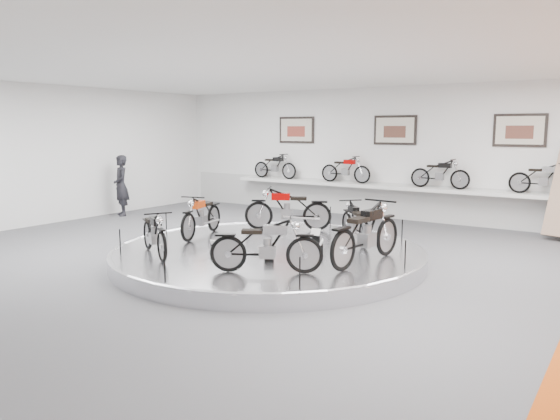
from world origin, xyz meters
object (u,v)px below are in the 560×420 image
Objects in this scene: display_platform at (268,255)px; bike_b at (288,209)px; visitor at (121,186)px; bike_c at (201,215)px; bike_a at (355,222)px; bike_e at (266,245)px; bike_f at (366,233)px; shelf at (390,187)px; bike_d at (154,233)px.

bike_b is at bearing 111.72° from display_platform.
visitor reaches higher than bike_b.
display_platform is at bearing 69.53° from bike_c.
bike_c is (-1.98, 0.16, 0.64)m from display_platform.
bike_c is at bearing 27.15° from bike_b.
bike_a is at bearing 51.09° from display_platform.
bike_e is at bearing -56.04° from display_platform.
bike_f is (1.12, 1.58, 0.08)m from bike_e.
bike_c is at bearing 175.24° from display_platform.
bike_b is (-0.76, 1.91, 0.68)m from display_platform.
bike_c is at bearing -107.58° from shelf.
visitor reaches higher than bike_a.
display_platform is at bearing 81.76° from bike_d.
bike_f is at bearing 55.96° from bike_d.
bike_a is 3.49m from bike_c.
bike_f reaches higher than bike_c.
bike_d is (-2.67, -3.32, 0.01)m from bike_a.
bike_b is 1.09× the size of bike_e.
bike_f reaches higher than bike_d.
bike_e reaches higher than bike_a.
shelf is at bearing 90.00° from display_platform.
bike_c is 5.88m from visitor.
shelf is at bearing 146.71° from bike_c.
bike_b is 3.76m from bike_d.
visitor reaches higher than display_platform.
bike_a is 0.79× the size of visitor.
bike_e is 9.42m from visitor.
visitor is (-7.40, -3.96, -0.04)m from shelf.
bike_e is (3.07, -1.79, -0.00)m from bike_c.
shelf is 8.39m from visitor.
shelf is 6.54m from bike_c.
visitor reaches higher than bike_f.
bike_c is (-1.98, -6.24, -0.21)m from shelf.
shelf is 5.73× the size of visitor.
bike_f is at bearing 167.60° from bike_a.
display_platform is 3.58× the size of bike_b.
bike_b is at bearing -99.61° from shelf.
bike_a is 1.87m from bike_f.
visitor is at bearing 124.75° from bike_e.
bike_f is (4.20, -0.22, 0.08)m from bike_c.
bike_b is at bearing 24.21° from visitor.
bike_f is 9.94m from visitor.
display_platform is 4.24× the size of bike_a.
bike_d is at bearing 96.69° from bike_a.
bike_d is at bearing -128.84° from display_platform.
display_platform is at bearing 83.71° from bike_b.
visitor reaches higher than bike_c.
bike_c is at bearing 135.93° from bike_d.
visitor is (-5.96, 4.23, 0.21)m from bike_d.
bike_b is at bearing 129.44° from bike_c.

